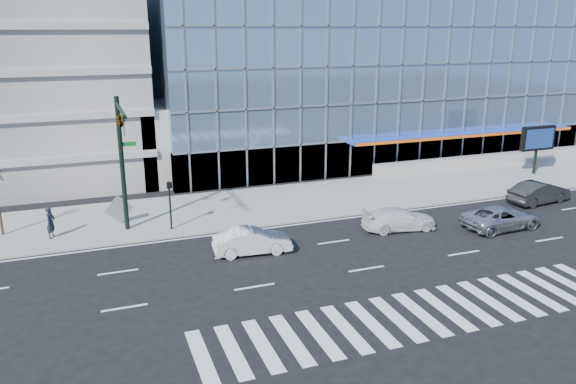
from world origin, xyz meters
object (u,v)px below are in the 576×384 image
silver_suv (502,218)px  ped_signal_post (170,198)px  tilted_panel (119,209)px  white_sedan (252,241)px  marquee_sign (538,139)px  pedestrian (51,222)px  white_suv (399,219)px  traffic_signal (121,135)px  dark_sedan (539,192)px

silver_suv → ped_signal_post: bearing=68.8°
tilted_panel → white_sedan: bearing=-55.6°
ped_signal_post → tilted_panel: bearing=142.6°
marquee_sign → pedestrian: (-37.23, -2.03, -1.97)m
marquee_sign → white_suv: 19.07m
traffic_signal → white_sedan: size_ratio=1.87×
marquee_sign → silver_suv: (-11.39, -9.47, -2.37)m
marquee_sign → tilted_panel: 33.41m
ped_signal_post → silver_suv: (19.11, -6.42, -1.44)m
dark_sedan → tilted_panel: tilted_panel is taller
dark_sedan → tilted_panel: 28.45m
ped_signal_post → pedestrian: bearing=171.4°
ped_signal_post → pedestrian: (-6.73, 1.02, -1.04)m
ped_signal_post → marquee_sign: size_ratio=0.75×
marquee_sign → silver_suv: bearing=-140.3°
traffic_signal → silver_suv: 23.09m
pedestrian → white_suv: bearing=-81.6°
white_sedan → dark_sedan: size_ratio=0.91×
marquee_sign → white_suv: bearing=-156.8°
white_suv → ped_signal_post: bearing=78.9°
white_suv → white_sedan: 9.51m
traffic_signal → tilted_panel: 5.71m
ped_signal_post → white_suv: ped_signal_post is taller
white_suv → pedestrian: 20.58m
traffic_signal → pedestrian: (-4.24, 1.39, -5.07)m
traffic_signal → tilted_panel: traffic_signal is taller
marquee_sign → dark_sedan: 8.52m
traffic_signal → marquee_sign: bearing=5.9°
traffic_signal → pedestrian: size_ratio=4.22×
ped_signal_post → white_sedan: size_ratio=0.70×
dark_sedan → silver_suv: bearing=111.1°
traffic_signal → white_suv: 17.03m
marquee_sign → dark_sedan: marquee_sign is taller
ped_signal_post → white_sedan: bearing=-53.7°
dark_sedan → pedestrian: pedestrian is taller
traffic_signal → dark_sedan: (27.61, -2.77, -5.39)m
traffic_signal → dark_sedan: size_ratio=1.70×
white_sedan → pedestrian: bearing=65.7°
marquee_sign → pedestrian: marquee_sign is taller
ped_signal_post → dark_sedan: ped_signal_post is taller
ped_signal_post → marquee_sign: (30.50, 3.05, 0.93)m
ped_signal_post → white_sedan: (3.61, -4.92, -1.44)m
pedestrian → dark_sedan: bearing=-73.7°
traffic_signal → ped_signal_post: 4.75m
pedestrian → silver_suv: bearing=-82.3°
dark_sedan → pedestrian: 32.12m
silver_suv → dark_sedan: bearing=-64.0°
traffic_signal → ped_signal_post: bearing=8.5°
silver_suv → white_suv: silver_suv is taller
tilted_panel → silver_suv: bearing=-29.2°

